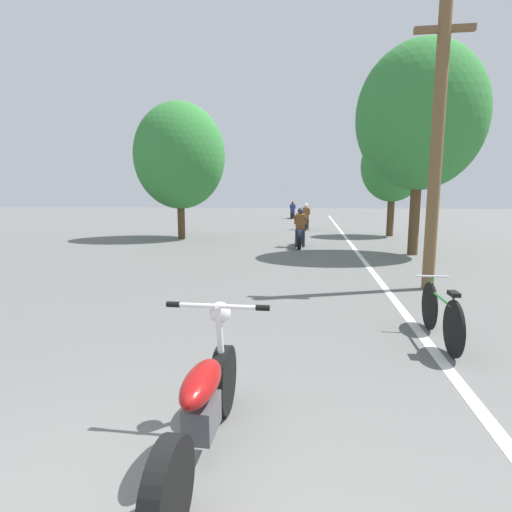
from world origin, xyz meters
name	(u,v)px	position (x,y,z in m)	size (l,w,h in m)	color
lane_stripe_edge	(355,249)	(2.53, 13.14, 0.00)	(0.14, 48.00, 0.01)	white
utility_pole	(437,145)	(3.38, 7.04, 2.88)	(1.10, 0.24, 5.60)	brown
roadside_tree_right_near	(420,117)	(4.24, 12.02, 4.31)	(3.93, 3.54, 6.59)	#513A23
roadside_tree_right_far	(393,166)	(4.64, 18.15, 3.26)	(2.91, 2.62, 4.96)	#513A23
roadside_tree_left	(179,156)	(-4.79, 15.76, 3.60)	(3.98, 3.58, 5.90)	#513A23
motorcycle_foreground	(203,405)	(0.26, 1.18, 0.42)	(0.85, 1.96, 1.05)	black
motorcycle_rider_lead	(300,232)	(0.56, 13.49, 0.54)	(0.50, 2.12, 1.45)	black
motorcycle_rider_mid	(306,220)	(0.62, 21.13, 0.55)	(0.50, 2.04, 1.46)	black
motorcycle_rider_far	(293,212)	(-0.66, 32.11, 0.53)	(0.50, 2.14, 1.41)	black
bicycle_parked	(441,314)	(2.69, 3.92, 0.37)	(0.44, 1.69, 0.80)	black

